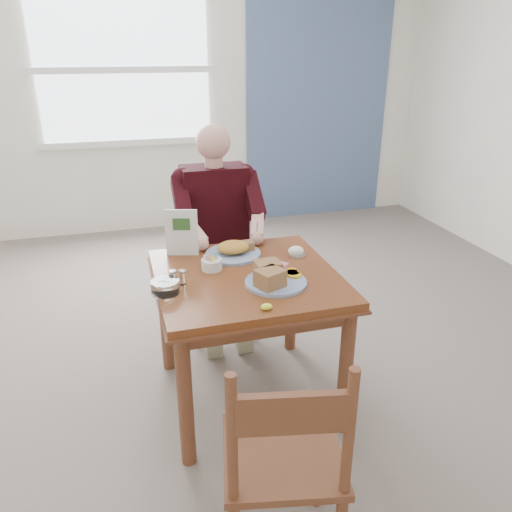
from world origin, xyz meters
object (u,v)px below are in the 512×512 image
object	(u,v)px
table	(247,294)
diner	(217,219)
chair_far	(216,262)
chair_near	(284,461)
far_plate	(234,250)
near_plate	(273,277)

from	to	relation	value
table	diner	bearing A→B (deg)	90.00
chair_far	chair_near	bearing A→B (deg)	-94.06
chair_far	far_plate	distance (m)	0.62
diner	far_plate	distance (m)	0.45
chair_near	far_plate	world-z (taller)	chair_near
table	diner	world-z (taller)	diner
table	near_plate	world-z (taller)	near_plate
chair_far	near_plate	bearing A→B (deg)	-84.42
table	diner	size ratio (longest dim) A/B	0.66
table	chair_near	bearing A→B (deg)	-97.39
near_plate	diner	bearing A→B (deg)	96.16
table	near_plate	bearing A→B (deg)	-57.43
chair_far	far_plate	bearing A→B (deg)	-90.28
near_plate	table	bearing A→B (deg)	122.57
chair_far	diner	distance (m)	0.34
table	chair_near	world-z (taller)	chair_near
chair_near	far_plate	distance (m)	1.26
chair_far	chair_near	xyz separation A→B (m)	(-0.12, -1.76, 0.00)
table	near_plate	xyz separation A→B (m)	(0.09, -0.14, 0.15)
table	diner	xyz separation A→B (m)	(0.00, 0.71, 0.17)
table	far_plate	bearing A→B (deg)	90.59
table	chair_near	size ratio (longest dim) A/B	0.97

